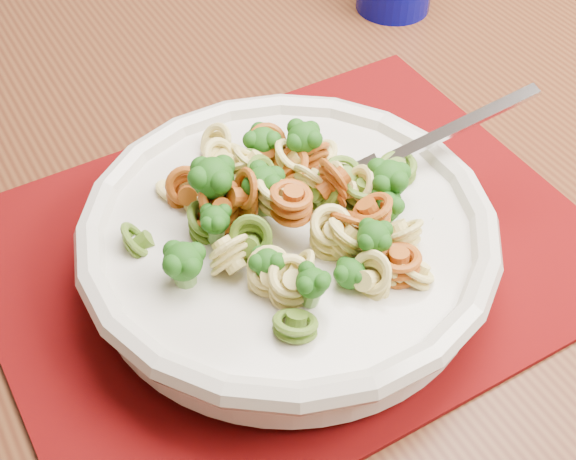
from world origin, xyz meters
TOP-DOWN VIEW (x-y plane):
  - dining_table at (-0.47, 0.49)m, footprint 1.61×1.17m
  - placemat at (-0.53, 0.36)m, footprint 0.46×0.39m
  - pasta_bowl at (-0.54, 0.34)m, footprint 0.28×0.28m
  - pasta_broccoli_heap at (-0.54, 0.34)m, footprint 0.24×0.24m
  - fork at (-0.47, 0.35)m, footprint 0.18×0.09m

SIDE VIEW (x-z plane):
  - dining_table at x=-0.47m, z-range 0.28..1.03m
  - placemat at x=-0.53m, z-range 0.75..0.75m
  - pasta_bowl at x=-0.54m, z-range 0.76..0.81m
  - fork at x=-0.47m, z-range 0.76..0.83m
  - pasta_broccoli_heap at x=-0.54m, z-range 0.77..0.83m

